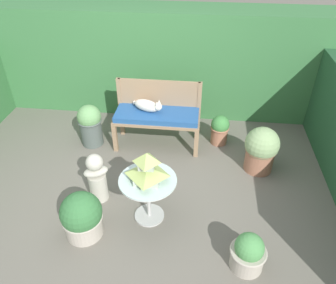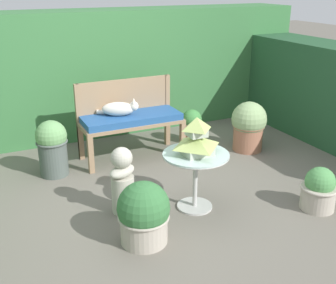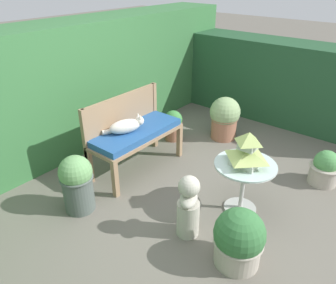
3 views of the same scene
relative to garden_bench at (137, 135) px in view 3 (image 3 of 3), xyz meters
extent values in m
plane|color=#666056|center=(-0.19, -1.08, -0.47)|extent=(30.00, 30.00, 0.00)
cube|color=#38703D|center=(-0.19, 1.21, 0.38)|extent=(6.40, 0.79, 1.70)
cube|color=#234C2D|center=(2.66, -0.93, 0.17)|extent=(0.70, 3.50, 1.29)
cube|color=#937556|center=(-0.59, -0.22, -0.25)|extent=(0.06, 0.06, 0.44)
cube|color=#937556|center=(0.59, -0.22, -0.25)|extent=(0.06, 0.06, 0.44)
cube|color=#937556|center=(-0.59, 0.22, -0.25)|extent=(0.06, 0.06, 0.44)
cube|color=#937556|center=(0.59, 0.22, -0.25)|extent=(0.06, 0.06, 0.44)
cube|color=#937556|center=(0.00, 0.00, -0.01)|extent=(1.23, 0.50, 0.04)
cube|color=#23518E|center=(0.00, 0.00, 0.05)|extent=(1.18, 0.46, 0.08)
cube|color=#937556|center=(-0.59, 0.23, 0.00)|extent=(0.06, 0.06, 0.94)
cube|color=#937556|center=(0.59, 0.23, 0.00)|extent=(0.06, 0.06, 0.94)
cube|color=#937556|center=(0.00, 0.23, 0.28)|extent=(1.18, 0.04, 0.39)
ellipsoid|color=silver|center=(-0.15, 0.03, 0.17)|extent=(0.42, 0.30, 0.17)
sphere|color=silver|center=(0.02, -0.04, 0.20)|extent=(0.11, 0.11, 0.11)
cone|color=silver|center=(0.03, -0.01, 0.27)|extent=(0.04, 0.04, 0.05)
cone|color=silver|center=(0.01, -0.06, 0.27)|extent=(0.04, 0.04, 0.05)
cylinder|color=silver|center=(-0.27, 0.16, 0.11)|extent=(0.22, 0.13, 0.06)
cylinder|color=#B7B7B2|center=(0.11, -1.42, -0.46)|extent=(0.34, 0.34, 0.02)
cylinder|color=#B7B7B2|center=(0.11, -1.42, -0.19)|extent=(0.04, 0.04, 0.56)
cylinder|color=silver|center=(0.11, -1.42, 0.09)|extent=(0.63, 0.63, 0.01)
torus|color=#B7B7B2|center=(0.11, -1.42, 0.08)|extent=(0.63, 0.63, 0.02)
cube|color=#B2BCA8|center=(0.11, -1.42, 0.13)|extent=(0.26, 0.26, 0.07)
pyramid|color=#A8BC66|center=(0.11, -1.42, 0.22)|extent=(0.35, 0.35, 0.11)
cube|color=#B2BCA8|center=(0.11, -1.42, 0.30)|extent=(0.16, 0.16, 0.06)
pyramid|color=#A8BC66|center=(0.11, -1.42, 0.39)|extent=(0.22, 0.22, 0.12)
cylinder|color=#B7B2A3|center=(-0.55, -1.20, -0.29)|extent=(0.22, 0.22, 0.37)
ellipsoid|color=#B7B2A3|center=(-0.55, -1.20, -0.05)|extent=(0.33, 0.28, 0.11)
sphere|color=#B7B2A3|center=(-0.55, -1.20, 0.09)|extent=(0.20, 0.20, 0.20)
cylinder|color=#4C5651|center=(-0.98, -0.09, -0.27)|extent=(0.32, 0.32, 0.41)
torus|color=#4C5651|center=(-0.98, -0.09, -0.08)|extent=(0.35, 0.35, 0.03)
sphere|color=#66995B|center=(-0.98, -0.09, 0.00)|extent=(0.35, 0.35, 0.35)
cylinder|color=#9E664C|center=(0.92, 0.15, -0.34)|extent=(0.24, 0.24, 0.27)
torus|color=#9E664C|center=(0.92, 0.15, -0.21)|extent=(0.28, 0.28, 0.03)
sphere|color=#3D7F3D|center=(0.92, 0.15, -0.15)|extent=(0.27, 0.27, 0.27)
cylinder|color=#ADA393|center=(-0.56, -1.74, -0.35)|extent=(0.40, 0.40, 0.25)
torus|color=#ADA393|center=(-0.56, -1.74, -0.24)|extent=(0.43, 0.43, 0.03)
sphere|color=#336B38|center=(-0.56, -1.74, -0.15)|extent=(0.44, 0.44, 0.44)
cylinder|color=#9E664C|center=(1.44, -0.41, -0.30)|extent=(0.38, 0.38, 0.34)
torus|color=#9E664C|center=(1.44, -0.41, -0.14)|extent=(0.41, 0.41, 0.03)
sphere|color=#89A870|center=(1.44, -0.41, -0.05)|extent=(0.45, 0.45, 0.45)
cylinder|color=#ADA393|center=(1.17, -1.95, -0.35)|extent=(0.33, 0.33, 0.24)
torus|color=#ADA393|center=(1.17, -1.95, -0.25)|extent=(0.36, 0.36, 0.03)
sphere|color=#4C8E4C|center=(1.17, -1.95, -0.18)|extent=(0.29, 0.29, 0.29)
camera|label=1|loc=(0.62, -3.98, 2.45)|focal=35.00mm
camera|label=2|loc=(-1.68, -4.57, 1.61)|focal=45.00mm
camera|label=3|loc=(-2.54, -2.58, 1.84)|focal=35.00mm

